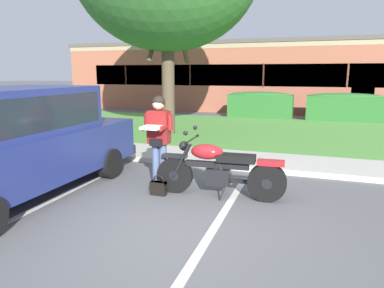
{
  "coord_description": "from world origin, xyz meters",
  "views": [
    {
      "loc": [
        1.88,
        -4.4,
        2.1
      ],
      "look_at": [
        -0.14,
        1.45,
        0.85
      ],
      "focal_mm": 33.12,
      "sensor_mm": 36.0,
      "label": 1
    }
  ],
  "objects_px": {
    "parked_suv_adjacent": "(13,142)",
    "hedge_center_left": "(345,107)",
    "hedge_left": "(260,104)",
    "brick_building": "(274,76)",
    "handbag": "(158,187)",
    "motorcycle": "(225,170)",
    "rider_person": "(158,135)"
  },
  "relations": [
    {
      "from": "hedge_center_left",
      "to": "brick_building",
      "type": "distance_m",
      "value": 7.48
    },
    {
      "from": "rider_person",
      "to": "hedge_center_left",
      "type": "xyz_separation_m",
      "value": [
        3.84,
        10.93,
        -0.36
      ]
    },
    {
      "from": "parked_suv_adjacent",
      "to": "hedge_center_left",
      "type": "relative_size",
      "value": 1.52
    },
    {
      "from": "hedge_left",
      "to": "brick_building",
      "type": "bearing_deg",
      "value": 91.28
    },
    {
      "from": "parked_suv_adjacent",
      "to": "brick_building",
      "type": "height_order",
      "value": "brick_building"
    },
    {
      "from": "motorcycle",
      "to": "brick_building",
      "type": "height_order",
      "value": "brick_building"
    },
    {
      "from": "motorcycle",
      "to": "hedge_left",
      "type": "height_order",
      "value": "hedge_left"
    },
    {
      "from": "handbag",
      "to": "brick_building",
      "type": "relative_size",
      "value": 0.02
    },
    {
      "from": "motorcycle",
      "to": "hedge_center_left",
      "type": "bearing_deg",
      "value": 76.47
    },
    {
      "from": "parked_suv_adjacent",
      "to": "brick_building",
      "type": "bearing_deg",
      "value": 83.11
    },
    {
      "from": "parked_suv_adjacent",
      "to": "handbag",
      "type": "bearing_deg",
      "value": 20.84
    },
    {
      "from": "motorcycle",
      "to": "handbag",
      "type": "xyz_separation_m",
      "value": [
        -1.11,
        -0.28,
        -0.34
      ]
    },
    {
      "from": "hedge_center_left",
      "to": "parked_suv_adjacent",
      "type": "bearing_deg",
      "value": -116.45
    },
    {
      "from": "parked_suv_adjacent",
      "to": "motorcycle",
      "type": "bearing_deg",
      "value": 18.68
    },
    {
      "from": "parked_suv_adjacent",
      "to": "hedge_center_left",
      "type": "distance_m",
      "value": 13.48
    },
    {
      "from": "hedge_center_left",
      "to": "brick_building",
      "type": "relative_size",
      "value": 0.14
    },
    {
      "from": "rider_person",
      "to": "parked_suv_adjacent",
      "type": "distance_m",
      "value": 2.44
    },
    {
      "from": "parked_suv_adjacent",
      "to": "brick_building",
      "type": "relative_size",
      "value": 0.21
    },
    {
      "from": "motorcycle",
      "to": "hedge_left",
      "type": "xyz_separation_m",
      "value": [
        -1.01,
        10.92,
        0.17
      ]
    },
    {
      "from": "parked_suv_adjacent",
      "to": "hedge_center_left",
      "type": "bearing_deg",
      "value": 63.55
    },
    {
      "from": "parked_suv_adjacent",
      "to": "hedge_left",
      "type": "xyz_separation_m",
      "value": [
        2.36,
        12.07,
        -0.3
      ]
    },
    {
      "from": "motorcycle",
      "to": "parked_suv_adjacent",
      "type": "bearing_deg",
      "value": -161.32
    },
    {
      "from": "handbag",
      "to": "parked_suv_adjacent",
      "type": "height_order",
      "value": "parked_suv_adjacent"
    },
    {
      "from": "handbag",
      "to": "brick_building",
      "type": "bearing_deg",
      "value": 90.14
    },
    {
      "from": "hedge_left",
      "to": "brick_building",
      "type": "xyz_separation_m",
      "value": [
        -0.14,
        6.34,
        1.24
      ]
    },
    {
      "from": "brick_building",
      "to": "hedge_center_left",
      "type": "bearing_deg",
      "value": -59.18
    },
    {
      "from": "hedge_left",
      "to": "brick_building",
      "type": "height_order",
      "value": "brick_building"
    },
    {
      "from": "parked_suv_adjacent",
      "to": "brick_building",
      "type": "xyz_separation_m",
      "value": [
        2.22,
        18.4,
        0.93
      ]
    },
    {
      "from": "rider_person",
      "to": "parked_suv_adjacent",
      "type": "height_order",
      "value": "parked_suv_adjacent"
    },
    {
      "from": "motorcycle",
      "to": "brick_building",
      "type": "xyz_separation_m",
      "value": [
        -1.15,
        17.26,
        1.41
      ]
    },
    {
      "from": "rider_person",
      "to": "parked_suv_adjacent",
      "type": "relative_size",
      "value": 0.35
    },
    {
      "from": "rider_person",
      "to": "brick_building",
      "type": "distance_m",
      "value": 17.29
    }
  ]
}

